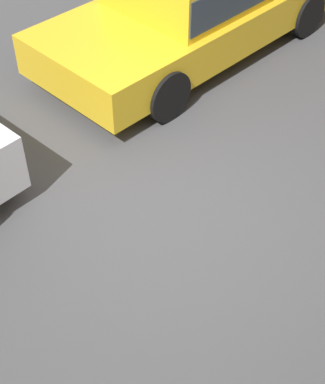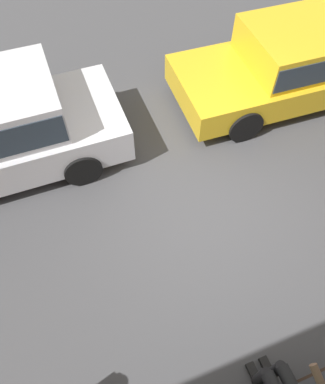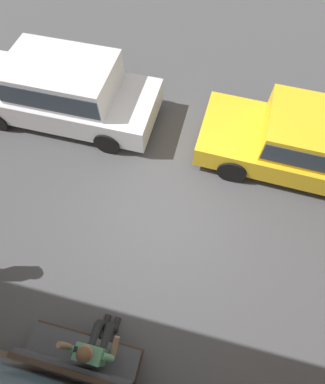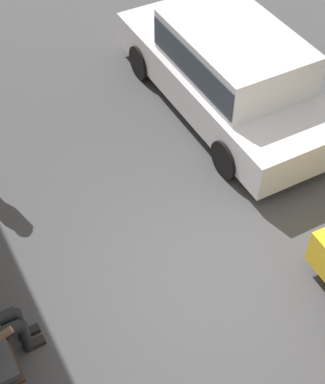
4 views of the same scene
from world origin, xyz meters
name	(u,v)px [view 1 (image 1 of 4)]	position (x,y,z in m)	size (l,w,h in m)	color
ground_plane	(172,221)	(0.00, 0.00, 0.00)	(60.00, 60.00, 0.00)	#424244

